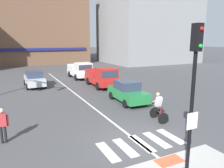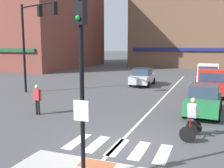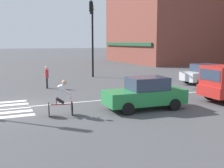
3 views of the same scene
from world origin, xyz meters
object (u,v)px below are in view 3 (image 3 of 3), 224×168
Objects in this scene: car_green_eastbound_mid at (145,93)px; pedestrian_at_curb_left at (47,75)px; car_silver_westbound_distant at (205,74)px; cyclist at (62,97)px; traffic_light_mast at (92,27)px.

pedestrian_at_curb_left reaches higher than car_green_eastbound_mid.
car_green_eastbound_mid is (5.81, -9.07, 0.00)m from car_silver_westbound_distant.
car_silver_westbound_distant is 0.99× the size of car_green_eastbound_mid.
traffic_light_mast is at bearing 154.58° from cyclist.
car_green_eastbound_mid is (12.50, -1.57, -3.95)m from traffic_light_mast.
car_silver_westbound_distant is at bearing 112.44° from cyclist.
traffic_light_mast is 4.15× the size of pedestrian_at_curb_left.
car_silver_westbound_distant is 10.77m from car_green_eastbound_mid.
cyclist is at bearing -5.65° from pedestrian_at_curb_left.
car_green_eastbound_mid is at bearing -57.36° from car_silver_westbound_distant.
traffic_light_mast reaches higher than car_green_eastbound_mid.
cyclist is at bearing -67.56° from car_silver_westbound_distant.
cyclist is 8.25m from pedestrian_at_curb_left.
car_silver_westbound_distant is at bearing 122.64° from car_green_eastbound_mid.
pedestrian_at_curb_left is at bearing -102.31° from car_silver_westbound_distant.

